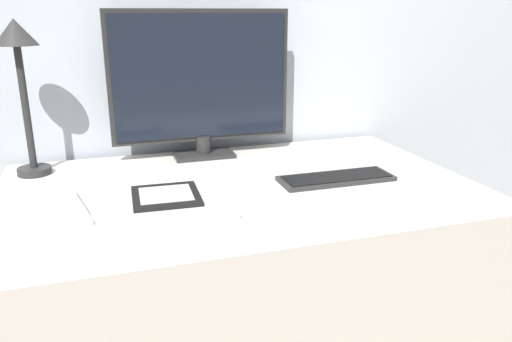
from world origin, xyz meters
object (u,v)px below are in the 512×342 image
at_px(monitor, 201,82).
at_px(notebook, 38,215).
at_px(desk_lamp, 19,62).
at_px(ereader, 166,196).
at_px(keyboard, 336,178).
at_px(laptop, 163,204).

bearing_deg(monitor, notebook, -138.54).
bearing_deg(monitor, desk_lamp, -175.94).
bearing_deg(notebook, ereader, 2.79).
bearing_deg(notebook, desk_lamp, 96.58).
bearing_deg(keyboard, laptop, -173.16).
height_order(monitor, notebook, monitor).
distance_m(monitor, desk_lamp, 0.51).
bearing_deg(notebook, laptop, -1.09).
relative_size(keyboard, notebook, 1.09).
xyz_separation_m(monitor, ereader, (-0.17, -0.39, -0.21)).
height_order(monitor, ereader, monitor).
relative_size(monitor, notebook, 1.92).
relative_size(keyboard, ereader, 1.88).
height_order(monitor, keyboard, monitor).
distance_m(laptop, desk_lamp, 0.58).
distance_m(keyboard, ereader, 0.47).
distance_m(desk_lamp, notebook, 0.48).
bearing_deg(ereader, notebook, -177.21).
xyz_separation_m(laptop, notebook, (-0.27, 0.01, 0.01)).
bearing_deg(ereader, desk_lamp, 132.60).
relative_size(monitor, desk_lamp, 1.31).
relative_size(keyboard, desk_lamp, 0.74).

